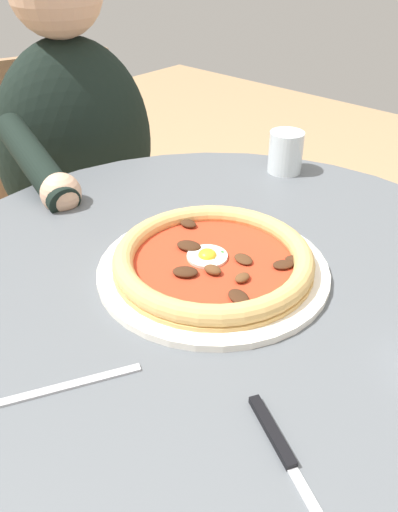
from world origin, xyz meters
TOP-DOWN VIEW (x-y plane):
  - dining_table at (0.00, 0.00)m, footprint 0.89×0.89m
  - pizza_on_plate at (0.02, -0.00)m, footprint 0.32×0.32m
  - water_glass at (0.14, -0.35)m, footprint 0.06×0.06m
  - steak_knife at (-0.23, 0.18)m, footprint 0.20×0.12m
  - fork_utensil at (-0.00, 0.27)m, footprint 0.09×0.16m
  - diner_person at (0.60, -0.19)m, footprint 0.48×0.46m
  - cafe_chair_diner at (0.73, -0.24)m, footprint 0.52×0.52m

SIDE VIEW (x-z plane):
  - diner_person at x=0.60m, z-range -0.06..1.04m
  - cafe_chair_diner at x=0.73m, z-range 0.09..0.93m
  - dining_table at x=0.00m, z-range 0.16..0.88m
  - fork_utensil at x=0.00m, z-range 0.72..0.72m
  - steak_knife at x=-0.23m, z-range 0.72..0.73m
  - pizza_on_plate at x=0.02m, z-range 0.72..0.76m
  - water_glass at x=0.14m, z-range 0.72..0.79m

